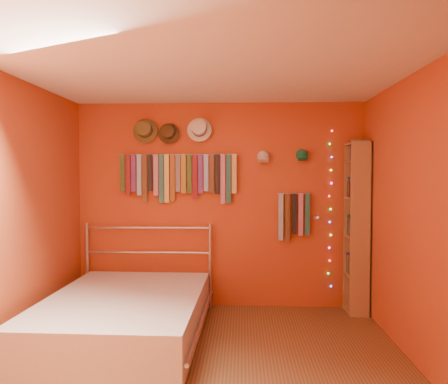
# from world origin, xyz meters

# --- Properties ---
(ground) EXTENTS (3.50, 3.50, 0.00)m
(ground) POSITION_xyz_m (0.00, 0.00, 0.00)
(ground) COLOR brown
(ground) RESTS_ON ground
(back_wall) EXTENTS (3.50, 0.02, 2.50)m
(back_wall) POSITION_xyz_m (0.00, 1.75, 1.25)
(back_wall) COLOR #8D3816
(back_wall) RESTS_ON ground
(right_wall) EXTENTS (0.02, 3.50, 2.50)m
(right_wall) POSITION_xyz_m (1.75, 0.00, 1.25)
(right_wall) COLOR #8D3816
(right_wall) RESTS_ON ground
(left_wall) EXTENTS (0.02, 3.50, 2.50)m
(left_wall) POSITION_xyz_m (-1.75, 0.00, 1.25)
(left_wall) COLOR #8D3816
(left_wall) RESTS_ON ground
(ceiling) EXTENTS (3.50, 3.50, 0.02)m
(ceiling) POSITION_xyz_m (0.00, 0.00, 2.50)
(ceiling) COLOR white
(ceiling) RESTS_ON back_wall
(tie_rack) EXTENTS (1.45, 0.03, 0.61)m
(tie_rack) POSITION_xyz_m (-0.50, 1.68, 1.63)
(tie_rack) COLOR #B6B6BB
(tie_rack) RESTS_ON back_wall
(small_tie_rack) EXTENTS (0.40, 0.03, 0.59)m
(small_tie_rack) POSITION_xyz_m (0.90, 1.69, 1.14)
(small_tie_rack) COLOR #B6B6BB
(small_tie_rack) RESTS_ON back_wall
(fedora_olive) EXTENTS (0.30, 0.16, 0.30)m
(fedora_olive) POSITION_xyz_m (-0.90, 1.65, 2.16)
(fedora_olive) COLOR brown
(fedora_olive) RESTS_ON back_wall
(fedora_brown) EXTENTS (0.25, 0.14, 0.25)m
(fedora_brown) POSITION_xyz_m (-0.62, 1.66, 2.13)
(fedora_brown) COLOR #402E17
(fedora_brown) RESTS_ON back_wall
(fedora_white) EXTENTS (0.30, 0.16, 0.29)m
(fedora_white) POSITION_xyz_m (-0.24, 1.65, 2.18)
(fedora_white) COLOR silver
(fedora_white) RESTS_ON back_wall
(cap_white) EXTENTS (0.16, 0.20, 0.16)m
(cap_white) POSITION_xyz_m (0.53, 1.70, 1.84)
(cap_white) COLOR beige
(cap_white) RESTS_ON back_wall
(cap_green) EXTENTS (0.16, 0.20, 0.16)m
(cap_green) POSITION_xyz_m (0.99, 1.70, 1.86)
(cap_green) COLOR #176B45
(cap_green) RESTS_ON back_wall
(fairy_lights) EXTENTS (0.06, 0.02, 1.91)m
(fairy_lights) POSITION_xyz_m (1.34, 1.71, 1.21)
(fairy_lights) COLOR #FF3333
(fairy_lights) RESTS_ON back_wall
(reading_lamp) EXTENTS (0.07, 0.29, 0.08)m
(reading_lamp) POSITION_xyz_m (1.16, 1.53, 1.12)
(reading_lamp) COLOR #B6B6BB
(reading_lamp) RESTS_ON back_wall
(bookshelf) EXTENTS (0.25, 0.34, 2.00)m
(bookshelf) POSITION_xyz_m (1.66, 1.53, 1.02)
(bookshelf) COLOR #906341
(bookshelf) RESTS_ON ground
(bed) EXTENTS (1.59, 2.14, 1.03)m
(bed) POSITION_xyz_m (-0.87, 0.57, 0.24)
(bed) COLOR #B6B6BB
(bed) RESTS_ON ground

